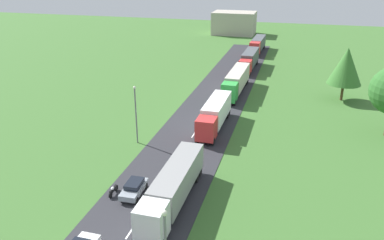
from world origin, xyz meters
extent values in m
cube|color=#2B2B30|center=(0.00, 24.50, 0.03)|extent=(10.00, 140.00, 0.06)
cube|color=white|center=(0.00, 10.84, 0.07)|extent=(0.16, 2.40, 0.01)
cube|color=white|center=(0.00, 18.09, 0.07)|extent=(0.16, 2.40, 0.01)
cube|color=white|center=(0.00, 24.33, 0.07)|extent=(0.16, 2.40, 0.01)
cube|color=white|center=(0.00, 32.08, 0.07)|extent=(0.16, 2.40, 0.01)
cube|color=white|center=(0.00, 39.02, 0.07)|extent=(0.16, 2.40, 0.01)
cube|color=white|center=(0.00, 45.03, 0.07)|extent=(0.16, 2.40, 0.01)
cube|color=white|center=(0.00, 51.77, 0.07)|extent=(0.16, 2.40, 0.01)
cube|color=white|center=(0.00, 59.27, 0.07)|extent=(0.16, 2.40, 0.01)
cube|color=white|center=(0.00, 66.63, 0.07)|extent=(0.16, 2.40, 0.01)
cube|color=white|center=(0.00, 72.69, 0.07)|extent=(0.16, 2.40, 0.01)
cube|color=white|center=(0.00, 80.38, 0.07)|extent=(0.16, 2.40, 0.01)
cube|color=white|center=(2.31, 9.96, 2.07)|extent=(2.46, 2.56, 3.02)
cube|color=black|center=(2.30, 8.75, 2.62)|extent=(2.10, 0.12, 1.33)
cube|color=gray|center=(2.36, 17.01, 2.19)|extent=(2.58, 10.86, 2.66)
cube|color=black|center=(2.36, 17.01, 0.66)|extent=(0.98, 10.30, 0.24)
cylinder|color=black|center=(1.25, 9.34, 0.56)|extent=(0.36, 1.00, 1.00)
cylinder|color=black|center=(3.43, 20.25, 0.56)|extent=(0.36, 1.00, 1.00)
cylinder|color=black|center=(1.33, 20.27, 0.56)|extent=(0.36, 1.00, 1.00)
cylinder|color=black|center=(3.44, 21.55, 0.56)|extent=(0.36, 1.00, 1.00)
cylinder|color=black|center=(1.34, 21.57, 0.56)|extent=(0.36, 1.00, 1.00)
cube|color=red|center=(2.16, 30.09, 1.95)|extent=(2.46, 2.60, 2.78)
cube|color=black|center=(2.15, 28.86, 2.45)|extent=(2.10, 0.11, 1.22)
cube|color=white|center=(2.20, 36.36, 2.30)|extent=(2.56, 9.28, 2.89)
cube|color=black|center=(2.20, 36.36, 0.66)|extent=(0.96, 8.81, 0.24)
cylinder|color=black|center=(3.21, 29.43, 0.56)|extent=(0.36, 1.00, 1.00)
cylinder|color=black|center=(1.11, 29.45, 0.56)|extent=(0.36, 1.00, 1.00)
cylinder|color=black|center=(3.27, 39.13, 0.56)|extent=(0.36, 1.00, 1.00)
cylinder|color=black|center=(1.17, 39.15, 0.56)|extent=(0.36, 1.00, 1.00)
cylinder|color=black|center=(3.28, 40.24, 0.56)|extent=(0.36, 1.00, 1.00)
cylinder|color=black|center=(1.18, 40.26, 0.56)|extent=(0.36, 1.00, 1.00)
cube|color=green|center=(2.42, 45.45, 2.06)|extent=(2.49, 2.54, 2.99)
cube|color=black|center=(2.39, 44.27, 2.59)|extent=(2.10, 0.14, 1.32)
cube|color=beige|center=(2.56, 52.95, 2.34)|extent=(2.73, 11.85, 2.97)
cube|color=black|center=(2.56, 52.95, 0.66)|extent=(1.12, 11.23, 0.24)
cylinder|color=black|center=(3.45, 44.81, 0.56)|extent=(0.37, 1.01, 1.00)
cylinder|color=black|center=(1.35, 44.85, 0.56)|extent=(0.37, 1.01, 1.00)
cylinder|color=black|center=(3.68, 56.47, 0.56)|extent=(0.37, 1.01, 1.00)
cylinder|color=black|center=(1.58, 56.51, 0.56)|extent=(0.37, 1.01, 1.00)
cylinder|color=black|center=(3.71, 57.89, 0.56)|extent=(0.37, 1.01, 1.00)
cylinder|color=black|center=(1.61, 57.93, 0.56)|extent=(0.37, 1.01, 1.00)
cube|color=red|center=(2.48, 63.32, 1.87)|extent=(2.50, 2.65, 2.61)
cube|color=black|center=(2.45, 62.09, 2.34)|extent=(2.10, 0.15, 1.15)
cube|color=#4C5156|center=(2.63, 69.91, 2.29)|extent=(2.73, 9.95, 2.86)
cube|color=black|center=(2.63, 69.91, 0.66)|extent=(1.12, 9.42, 0.24)
cylinder|color=black|center=(3.52, 62.65, 0.56)|extent=(0.37, 1.01, 1.00)
cylinder|color=black|center=(1.42, 62.70, 0.56)|extent=(0.37, 1.01, 1.00)
cylinder|color=black|center=(3.75, 72.86, 0.56)|extent=(0.37, 1.01, 1.00)
cylinder|color=black|center=(1.65, 72.91, 0.56)|extent=(0.37, 1.01, 1.00)
cylinder|color=black|center=(3.78, 74.05, 0.56)|extent=(0.37, 1.01, 1.00)
cylinder|color=black|center=(1.68, 74.10, 0.56)|extent=(0.37, 1.01, 1.00)
cube|color=red|center=(2.31, 81.09, 2.03)|extent=(2.51, 2.81, 2.94)
cube|color=black|center=(2.28, 79.78, 2.56)|extent=(2.10, 0.15, 1.30)
cube|color=#4C5156|center=(2.49, 87.82, 2.19)|extent=(2.75, 10.08, 2.65)
cube|color=black|center=(2.49, 87.82, 0.66)|extent=(1.14, 9.53, 0.24)
cylinder|color=black|center=(3.35, 80.38, 0.56)|extent=(0.38, 1.01, 1.00)
cylinder|color=black|center=(1.25, 80.43, 0.56)|extent=(0.38, 1.01, 1.00)
cylinder|color=black|center=(3.61, 90.80, 0.56)|extent=(0.38, 1.01, 1.00)
cylinder|color=black|center=(1.51, 90.85, 0.56)|extent=(0.38, 1.01, 1.00)
cylinder|color=black|center=(3.64, 92.00, 0.56)|extent=(0.38, 1.01, 1.00)
cylinder|color=black|center=(1.54, 92.05, 0.56)|extent=(0.38, 1.01, 1.00)
cube|color=#8C939E|center=(-2.02, 16.21, 0.67)|extent=(1.84, 3.98, 0.57)
cube|color=black|center=(-2.02, 16.41, 1.19)|extent=(1.51, 2.24, 0.47)
cylinder|color=black|center=(-1.22, 14.90, 0.38)|extent=(0.24, 0.65, 0.64)
cylinder|color=black|center=(-2.74, 14.85, 0.38)|extent=(0.24, 0.65, 0.64)
cylinder|color=black|center=(-1.30, 17.57, 0.38)|extent=(0.24, 0.65, 0.64)
cylinder|color=black|center=(-2.82, 17.53, 0.38)|extent=(0.24, 0.65, 0.64)
cylinder|color=black|center=(-4.03, 15.05, 0.38)|extent=(0.12, 0.64, 0.64)
cylinder|color=black|center=(-4.03, 16.35, 0.38)|extent=(0.14, 0.64, 0.64)
cube|color=black|center=(-4.03, 15.70, 0.60)|extent=(0.20, 1.40, 0.36)
ellipsoid|color=white|center=(-4.03, 15.55, 0.83)|extent=(0.28, 0.52, 0.28)
sphere|color=silver|center=(5.95, 3.05, 8.37)|extent=(0.36, 0.36, 0.36)
cylinder|color=slate|center=(-6.43, 27.74, 3.67)|extent=(0.18, 0.18, 7.34)
sphere|color=silver|center=(-6.43, 27.74, 7.46)|extent=(0.36, 0.36, 0.36)
cylinder|color=#513823|center=(20.41, 52.37, 1.43)|extent=(0.44, 0.44, 2.86)
cone|color=#38702D|center=(20.41, 52.37, 5.90)|extent=(5.54, 5.54, 6.09)
cube|color=#B2A899|center=(-7.91, 111.33, 3.46)|extent=(13.19, 9.26, 6.93)
camera|label=1|loc=(12.48, -14.82, 21.95)|focal=36.65mm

